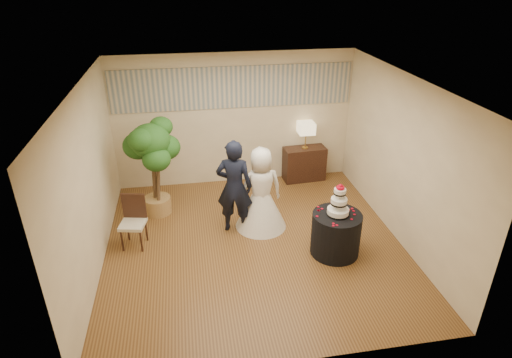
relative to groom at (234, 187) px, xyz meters
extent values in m
cube|color=brown|center=(0.26, -0.52, -0.87)|extent=(5.00, 5.00, 0.00)
cube|color=white|center=(0.26, -0.52, 1.93)|extent=(5.00, 5.00, 0.00)
cube|color=beige|center=(0.26, 1.98, 0.53)|extent=(5.00, 0.06, 2.80)
cube|color=beige|center=(0.26, -3.02, 0.53)|extent=(5.00, 0.06, 2.80)
cube|color=beige|center=(-2.24, -0.52, 0.53)|extent=(0.06, 5.00, 2.80)
cube|color=beige|center=(2.76, -0.52, 0.53)|extent=(0.06, 5.00, 2.80)
cube|color=#9D9C8F|center=(0.26, 1.96, 1.23)|extent=(4.90, 0.02, 0.85)
imported|color=black|center=(0.00, 0.00, 0.00)|extent=(0.72, 0.57, 1.73)
imported|color=white|center=(0.48, 0.03, -0.10)|extent=(1.01, 1.01, 1.54)
cylinder|color=black|center=(1.54, -0.98, -0.50)|extent=(1.02, 1.02, 0.73)
cube|color=black|center=(1.77, 1.76, -0.49)|extent=(0.93, 0.46, 0.75)
camera|label=1|loc=(-0.74, -6.53, 3.45)|focal=30.00mm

